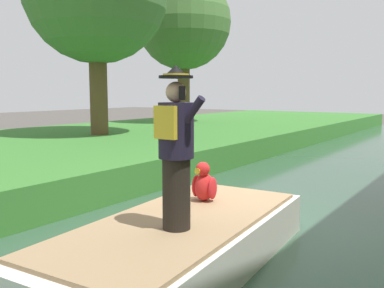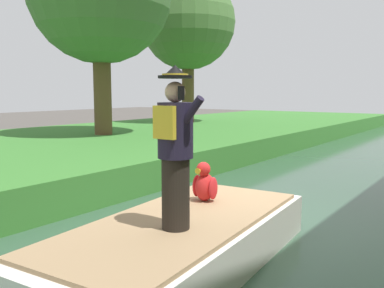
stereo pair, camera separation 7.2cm
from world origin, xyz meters
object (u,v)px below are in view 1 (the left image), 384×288
Objects in this scene: boat at (180,243)px; tree_broad at (184,23)px; parrot_plush at (204,184)px; person_pirate at (176,149)px.

tree_broad reaches higher than boat.
tree_broad is (-9.10, 12.36, 5.10)m from boat.
tree_broad is at bearing 127.67° from parrot_plush.
person_pirate is at bearing -59.49° from boat.
person_pirate reaches higher than parrot_plush.
parrot_plush is 15.20m from tree_broad.
boat is at bearing -74.95° from parrot_plush.
person_pirate is 16.19m from tree_broad.
boat is 1.07m from parrot_plush.
boat is 7.62× the size of parrot_plush.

